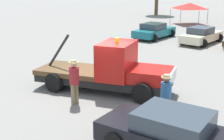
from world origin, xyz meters
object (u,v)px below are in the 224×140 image
at_px(foreground_car, 179,136).
at_px(person_at_hood, 74,78).
at_px(parked_car_cream, 201,35).
at_px(parked_car_teal, 154,31).
at_px(tow_truck, 111,71).
at_px(person_near_truck, 166,94).
at_px(canopy_tent_red, 190,6).

height_order(foreground_car, person_at_hood, person_at_hood).
bearing_deg(person_at_hood, parked_car_cream, 91.44).
relative_size(foreground_car, parked_car_teal, 1.05).
relative_size(tow_truck, person_at_hood, 3.51).
bearing_deg(person_at_hood, foreground_car, -13.48).
height_order(person_at_hood, parked_car_cream, person_at_hood).
bearing_deg(person_near_truck, canopy_tent_red, -104.82).
relative_size(person_at_hood, parked_car_teal, 0.40).
xyz_separation_m(person_at_hood, parked_car_cream, (0.40, 15.38, -0.45)).
bearing_deg(foreground_car, person_at_hood, 164.86).
height_order(parked_car_cream, canopy_tent_red, canopy_tent_red).
relative_size(foreground_car, person_near_truck, 2.73).
bearing_deg(parked_car_cream, canopy_tent_red, 31.39).
xyz_separation_m(tow_truck, person_at_hood, (-0.41, -2.08, 0.13)).
bearing_deg(parked_car_cream, person_near_truck, -159.96).
bearing_deg(person_at_hood, parked_car_teal, 106.67).
bearing_deg(canopy_tent_red, parked_car_cream, -65.90).
bearing_deg(person_near_truck, parked_car_teal, -95.73).
bearing_deg(parked_car_cream, person_at_hood, -174.21).
xyz_separation_m(foreground_car, person_near_truck, (-1.24, 1.92, 0.40)).
relative_size(person_near_truck, person_at_hood, 0.95).
xyz_separation_m(person_near_truck, person_at_hood, (-3.78, -0.44, 0.05)).
bearing_deg(person_near_truck, tow_truck, -58.49).
xyz_separation_m(tow_truck, parked_car_cream, (-0.01, 13.30, -0.32)).
height_order(foreground_car, parked_car_teal, same).
distance_m(person_near_truck, parked_car_cream, 15.33).
distance_m(foreground_car, person_near_truck, 2.32).
height_order(tow_truck, person_near_truck, tow_truck).
relative_size(person_at_hood, parked_car_cream, 0.40).
relative_size(tow_truck, parked_car_cream, 1.39).
height_order(tow_truck, parked_car_teal, tow_truck).
distance_m(person_near_truck, parked_car_teal, 16.80).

